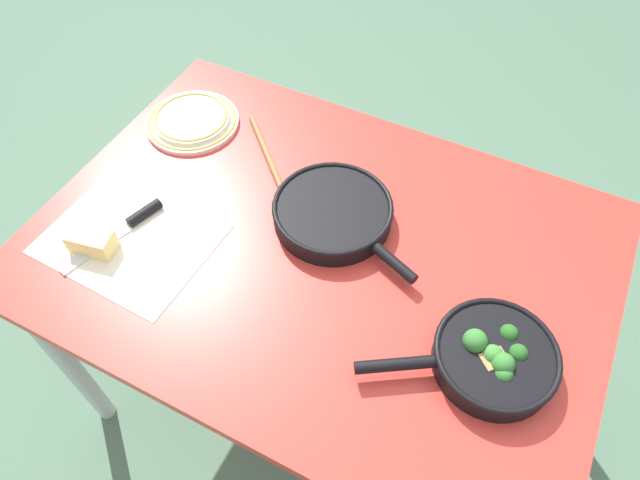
{
  "coord_description": "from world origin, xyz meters",
  "views": [
    {
      "loc": [
        0.33,
        -0.66,
        1.77
      ],
      "look_at": [
        0.0,
        0.0,
        0.79
      ],
      "focal_mm": 32.0,
      "sensor_mm": 36.0,
      "label": 1
    }
  ],
  "objects_px": {
    "grater_knife": "(127,226)",
    "dinner_plate_stack": "(192,120)",
    "cheese_block": "(92,242)",
    "skillet_eggs": "(333,213)",
    "wooden_spoon": "(280,185)",
    "skillet_broccoli": "(492,357)"
  },
  "relations": [
    {
      "from": "skillet_broccoli",
      "to": "grater_knife",
      "type": "height_order",
      "value": "skillet_broccoli"
    },
    {
      "from": "skillet_broccoli",
      "to": "cheese_block",
      "type": "relative_size",
      "value": 3.32
    },
    {
      "from": "skillet_eggs",
      "to": "dinner_plate_stack",
      "type": "bearing_deg",
      "value": -173.18
    },
    {
      "from": "wooden_spoon",
      "to": "cheese_block",
      "type": "height_order",
      "value": "cheese_block"
    },
    {
      "from": "skillet_eggs",
      "to": "wooden_spoon",
      "type": "xyz_separation_m",
      "value": [
        -0.15,
        0.03,
        -0.02
      ]
    },
    {
      "from": "grater_knife",
      "to": "cheese_block",
      "type": "relative_size",
      "value": 2.45
    },
    {
      "from": "skillet_eggs",
      "to": "grater_knife",
      "type": "xyz_separation_m",
      "value": [
        -0.4,
        -0.23,
        -0.02
      ]
    },
    {
      "from": "skillet_broccoli",
      "to": "skillet_eggs",
      "type": "xyz_separation_m",
      "value": [
        -0.42,
        0.18,
        -0.01
      ]
    },
    {
      "from": "wooden_spoon",
      "to": "dinner_plate_stack",
      "type": "relative_size",
      "value": 1.31
    },
    {
      "from": "skillet_broccoli",
      "to": "dinner_plate_stack",
      "type": "bearing_deg",
      "value": -51.31
    },
    {
      "from": "cheese_block",
      "to": "dinner_plate_stack",
      "type": "distance_m",
      "value": 0.43
    },
    {
      "from": "cheese_block",
      "to": "dinner_plate_stack",
      "type": "xyz_separation_m",
      "value": [
        -0.04,
        0.43,
        -0.01
      ]
    },
    {
      "from": "dinner_plate_stack",
      "to": "skillet_eggs",
      "type": "bearing_deg",
      "value": -14.93
    },
    {
      "from": "wooden_spoon",
      "to": "cheese_block",
      "type": "distance_m",
      "value": 0.43
    },
    {
      "from": "grater_knife",
      "to": "skillet_broccoli",
      "type": "bearing_deg",
      "value": 110.38
    },
    {
      "from": "cheese_block",
      "to": "dinner_plate_stack",
      "type": "relative_size",
      "value": 0.43
    },
    {
      "from": "grater_knife",
      "to": "dinner_plate_stack",
      "type": "xyz_separation_m",
      "value": [
        -0.07,
        0.35,
        0.0
      ]
    },
    {
      "from": "grater_knife",
      "to": "wooden_spoon",
      "type": "bearing_deg",
      "value": 154.1
    },
    {
      "from": "skillet_eggs",
      "to": "dinner_plate_stack",
      "type": "relative_size",
      "value": 1.54
    },
    {
      "from": "skillet_broccoli",
      "to": "dinner_plate_stack",
      "type": "relative_size",
      "value": 1.44
    },
    {
      "from": "wooden_spoon",
      "to": "dinner_plate_stack",
      "type": "bearing_deg",
      "value": -152.78
    },
    {
      "from": "skillet_broccoli",
      "to": "grater_knife",
      "type": "distance_m",
      "value": 0.82
    }
  ]
}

